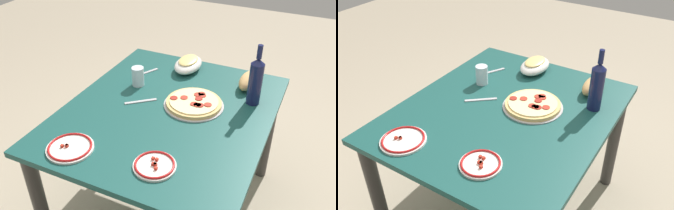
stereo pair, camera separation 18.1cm
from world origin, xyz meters
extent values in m
plane|color=tan|center=(0.00, 0.00, 0.00)|extent=(8.00, 8.00, 0.00)
cube|color=#194C47|center=(0.00, 0.00, 0.70)|extent=(1.19, 1.01, 0.03)
cylinder|color=#33302D|center=(-0.54, -0.44, 0.34)|extent=(0.07, 0.07, 0.69)
cylinder|color=#33302D|center=(0.54, -0.44, 0.34)|extent=(0.07, 0.07, 0.69)
cylinder|color=#33302D|center=(-0.54, 0.44, 0.34)|extent=(0.07, 0.07, 0.69)
cylinder|color=#B7B7BC|center=(-0.09, 0.10, 0.72)|extent=(0.31, 0.31, 0.01)
cylinder|color=#DBB26B|center=(-0.09, 0.10, 0.73)|extent=(0.29, 0.29, 0.02)
cylinder|color=beige|center=(-0.09, 0.10, 0.75)|extent=(0.25, 0.25, 0.01)
cylinder|color=maroon|center=(-0.12, 0.12, 0.75)|extent=(0.04, 0.04, 0.00)
cylinder|color=maroon|center=(-0.07, 0.00, 0.75)|extent=(0.04, 0.04, 0.00)
cylinder|color=#B22D1E|center=(-0.06, 0.13, 0.75)|extent=(0.04, 0.04, 0.00)
cylinder|color=#B22D1E|center=(-0.08, 0.18, 0.75)|extent=(0.04, 0.04, 0.00)
cylinder|color=maroon|center=(-0.06, 0.15, 0.75)|extent=(0.04, 0.04, 0.00)
cylinder|color=#B22D1E|center=(-0.10, 0.05, 0.75)|extent=(0.04, 0.04, 0.00)
cylinder|color=#B22D1E|center=(-0.15, 0.10, 0.75)|extent=(0.04, 0.04, 0.00)
cylinder|color=#B22D1E|center=(-0.17, 0.12, 0.75)|extent=(0.04, 0.04, 0.00)
cylinder|color=#B22D1E|center=(-0.06, 0.12, 0.75)|extent=(0.04, 0.04, 0.00)
cylinder|color=#B22D1E|center=(-0.16, 0.13, 0.75)|extent=(0.04, 0.04, 0.00)
ellipsoid|color=white|center=(-0.45, -0.08, 0.75)|extent=(0.24, 0.15, 0.07)
ellipsoid|color=#AD2819|center=(-0.45, -0.08, 0.77)|extent=(0.20, 0.12, 0.03)
ellipsoid|color=#EACC75|center=(-0.45, -0.08, 0.78)|extent=(0.17, 0.10, 0.02)
cylinder|color=#141942|center=(-0.25, 0.37, 0.83)|extent=(0.07, 0.07, 0.22)
cone|color=#141942|center=(-0.25, 0.37, 0.96)|extent=(0.07, 0.07, 0.03)
cylinder|color=#141942|center=(-0.25, 0.37, 1.01)|extent=(0.03, 0.03, 0.07)
cylinder|color=silver|center=(-0.16, -0.26, 0.77)|extent=(0.07, 0.07, 0.11)
cylinder|color=white|center=(0.46, -0.26, 0.72)|extent=(0.21, 0.21, 0.01)
torus|color=red|center=(0.46, -0.26, 0.73)|extent=(0.19, 0.19, 0.01)
cube|color=#AD2819|center=(0.46, -0.27, 0.73)|extent=(0.01, 0.01, 0.01)
cube|color=#AD2819|center=(0.46, -0.27, 0.73)|extent=(0.01, 0.01, 0.01)
cube|color=#AD2819|center=(0.47, -0.29, 0.73)|extent=(0.01, 0.01, 0.01)
cylinder|color=white|center=(0.40, 0.13, 0.72)|extent=(0.18, 0.18, 0.01)
torus|color=red|center=(0.40, 0.13, 0.73)|extent=(0.17, 0.17, 0.01)
cube|color=#AD2819|center=(0.38, 0.11, 0.73)|extent=(0.01, 0.01, 0.01)
cube|color=#AD2819|center=(0.41, 0.13, 0.73)|extent=(0.01, 0.01, 0.01)
cube|color=#AD2819|center=(0.41, 0.12, 0.73)|extent=(0.01, 0.01, 0.01)
cube|color=#AD2819|center=(0.41, 0.13, 0.73)|extent=(0.01, 0.01, 0.01)
cube|color=#AD2819|center=(0.42, 0.14, 0.73)|extent=(0.01, 0.01, 0.01)
cube|color=#AD2819|center=(0.37, 0.12, 0.73)|extent=(0.01, 0.01, 0.01)
ellipsoid|color=tan|center=(-0.40, 0.30, 0.76)|extent=(0.20, 0.08, 0.08)
cube|color=#B7B7BC|center=(-0.30, -0.29, 0.72)|extent=(0.16, 0.10, 0.00)
cube|color=#B7B7BC|center=(-0.01, -0.16, 0.72)|extent=(0.12, 0.14, 0.00)
camera|label=1|loc=(1.38, 0.64, 1.74)|focal=38.74mm
camera|label=2|loc=(1.29, 0.80, 1.74)|focal=38.74mm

